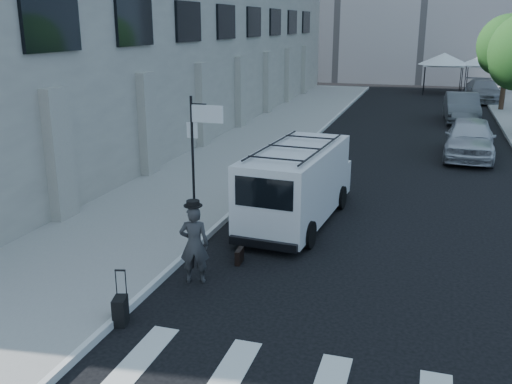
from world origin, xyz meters
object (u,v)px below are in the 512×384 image
Objects in this scene: businessman at (194,245)px; cargo_van at (298,183)px; parked_car_b at (462,108)px; briefcase at (239,256)px; parked_car_a at (470,138)px; suitcase at (120,310)px; parked_car_c at (483,91)px.

businessman is 0.30× the size of cargo_van.
cargo_van reaches higher than parked_car_b.
briefcase is 14.45m from parked_car_a.
businessman reaches higher than parked_car_b.
businessman is at bearing 58.27° from suitcase.
briefcase is 0.08× the size of cargo_van.
parked_car_a is 9.42m from parked_car_b.
parked_car_b is at bearing -119.90° from businessman.
parked_car_b is at bearing 71.27° from briefcase.
briefcase is at bearing 54.95° from suitcase.
cargo_van is at bearing -109.08° from parked_car_c.
businessman is 2.27m from suitcase.
briefcase is 33.26m from parked_car_c.
parked_car_c is (7.48, 32.40, 0.61)m from briefcase.
briefcase is at bearing -96.01° from cargo_van.
briefcase is 23.40m from parked_car_b.
cargo_van is at bearing 74.89° from briefcase.
parked_car_c is at bearing -118.70° from businessman.
suitcase is 26.95m from parked_car_b.
suitcase is 0.18× the size of cargo_van.
parked_car_c is (8.08, 33.66, -0.10)m from businessman.
cargo_van reaches higher than businessman.
businessman is 0.35× the size of parked_car_b.
parked_car_a is 19.22m from parked_car_c.
cargo_van is 1.16× the size of parked_car_b.
cargo_van is (1.83, 6.69, 0.84)m from suitcase.
parked_car_b reaches higher than suitcase.
businessman is 3.97× the size of briefcase.
parked_car_b is 0.93× the size of parked_car_c.
cargo_van is 1.18× the size of parked_car_a.
parked_car_a is (5.68, 13.27, 0.66)m from briefcase.
cargo_van is 20.01m from parked_car_b.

